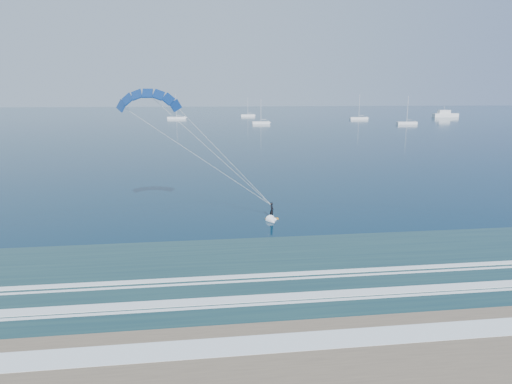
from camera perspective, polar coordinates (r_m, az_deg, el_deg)
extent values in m
plane|color=#072A41|center=(27.60, -5.30, -18.45)|extent=(900.00, 900.00, 0.00)
cube|color=#1E423F|center=(34.71, -5.86, -11.68)|extent=(600.00, 22.00, 0.03)
cube|color=white|center=(28.89, -5.43, -16.87)|extent=(600.00, 0.90, 0.07)
cube|color=white|center=(32.44, -5.72, -13.43)|extent=(600.00, 1.10, 0.07)
cube|color=white|center=(36.08, -5.94, -10.68)|extent=(600.00, 0.70, 0.07)
cube|color=white|center=(27.12, -5.26, -18.79)|extent=(600.00, 2.00, 0.02)
cube|color=orange|center=(52.05, 1.98, -3.34)|extent=(1.51, 0.49, 0.09)
imported|color=black|center=(51.79, 1.99, -2.31)|extent=(0.58, 0.76, 1.86)
cone|color=white|center=(50.78, 2.06, -3.70)|extent=(1.31, 1.74, 1.10)
cube|color=silver|center=(290.85, 22.58, 8.85)|extent=(14.66, 3.91, 2.15)
cube|color=silver|center=(290.27, 22.45, 9.26)|extent=(6.84, 3.13, 1.96)
cylinder|color=silver|center=(290.20, 22.48, 9.65)|extent=(0.16, 0.16, 2.00)
cube|color=silver|center=(253.46, -9.90, 9.11)|extent=(9.84, 2.40, 1.20)
cylinder|color=silver|center=(253.19, -9.95, 10.59)|extent=(0.18, 0.18, 11.92)
cylinder|color=silver|center=(253.34, -9.63, 9.44)|extent=(2.60, 0.12, 0.12)
cube|color=silver|center=(209.76, 0.62, 8.65)|extent=(7.90, 2.40, 1.20)
cylinder|color=silver|center=(209.48, 0.62, 10.17)|extent=(0.18, 0.18, 9.88)
cylinder|color=silver|center=(209.85, 0.94, 9.04)|extent=(2.60, 0.12, 0.12)
cube|color=silver|center=(276.58, -1.03, 9.55)|extent=(8.24, 2.40, 1.20)
cylinder|color=silver|center=(276.36, -1.04, 10.71)|extent=(0.18, 0.18, 10.07)
cylinder|color=silver|center=(276.65, -0.78, 9.84)|extent=(2.60, 0.12, 0.12)
cube|color=silver|center=(252.32, 12.72, 8.98)|extent=(9.68, 2.40, 1.20)
cylinder|color=silver|center=(252.06, 12.79, 10.46)|extent=(0.18, 0.18, 11.88)
cylinder|color=silver|center=(252.67, 13.00, 9.29)|extent=(2.60, 0.12, 0.12)
cube|color=silver|center=(218.40, 18.32, 8.18)|extent=(9.16, 2.40, 1.20)
cylinder|color=silver|center=(218.11, 18.43, 9.80)|extent=(0.18, 0.18, 11.16)
cylinder|color=silver|center=(218.84, 18.63, 8.54)|extent=(2.60, 0.12, 0.12)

